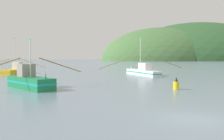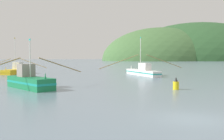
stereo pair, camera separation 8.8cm
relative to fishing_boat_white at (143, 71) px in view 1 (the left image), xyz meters
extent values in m
plane|color=slate|center=(-9.32, -33.30, -0.73)|extent=(600.00, 600.00, 0.00)
ellipsoid|color=#47703D|center=(73.15, 154.46, -0.73)|extent=(96.97, 77.58, 52.28)
ellipsoid|color=#2D562D|center=(113.68, 164.73, -0.73)|extent=(138.62, 110.90, 64.59)
cube|color=white|center=(-0.02, 0.15, -0.23)|extent=(2.78, 11.32, 0.99)
cube|color=teal|center=(-0.02, 0.15, -0.18)|extent=(2.81, 11.43, 0.18)
cone|color=white|center=(-0.54, 5.28, 0.61)|extent=(0.22, 0.22, 0.70)
cube|color=silver|center=(0.08, -0.78, 0.92)|extent=(1.48, 3.05, 1.31)
cylinder|color=silver|center=(-0.10, 0.98, 3.18)|extent=(0.12, 0.12, 5.84)
cube|color=teal|center=(-0.10, 0.98, 6.23)|extent=(0.07, 0.36, 0.20)
cylinder|color=#997F4C|center=(-4.58, -0.32, 1.82)|extent=(7.54, 0.89, 2.63)
cylinder|color=#997F4C|center=(4.55, 0.62, 1.82)|extent=(7.54, 0.89, 2.63)
cube|color=#197A47|center=(-18.94, -16.13, -0.10)|extent=(5.41, 7.57, 1.26)
cube|color=teal|center=(-18.94, -16.13, -0.03)|extent=(5.46, 7.65, 0.23)
cone|color=#197A47|center=(-17.31, -19.15, 0.88)|extent=(0.27, 0.27, 0.70)
cube|color=gray|center=(-19.40, -15.30, 1.24)|extent=(2.05, 2.00, 1.41)
cylinder|color=silver|center=(-18.91, -16.19, 2.50)|extent=(0.12, 0.12, 3.94)
cube|color=teal|center=(-18.91, -16.19, 4.59)|extent=(0.20, 0.33, 0.20)
cylinder|color=#997F4C|center=(-15.50, -14.27, 1.73)|extent=(5.11, 2.84, 1.90)
cube|color=gold|center=(-23.14, 10.01, -0.27)|extent=(4.91, 7.72, 0.92)
cube|color=gold|center=(-23.14, 10.01, -0.22)|extent=(4.96, 7.80, 0.17)
cone|color=gold|center=(-24.52, 6.84, 0.54)|extent=(0.26, 0.26, 0.70)
cube|color=silver|center=(-22.77, 10.85, 0.91)|extent=(2.08, 2.03, 1.43)
cylinder|color=silver|center=(-23.20, 9.88, 3.21)|extent=(0.12, 0.12, 6.04)
cube|color=gold|center=(-23.20, 9.88, 6.35)|extent=(0.17, 0.34, 0.20)
cylinder|color=#997F4C|center=(-19.64, 8.49, 1.40)|extent=(5.17, 2.34, 1.93)
cylinder|color=yellow|center=(-3.92, -20.77, -0.30)|extent=(0.62, 0.62, 0.86)
cone|color=black|center=(-3.92, -20.77, 0.38)|extent=(0.37, 0.37, 0.50)
camera|label=1|loc=(-17.31, -46.83, 2.82)|focal=43.50mm
camera|label=2|loc=(-17.23, -46.85, 2.82)|focal=43.50mm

